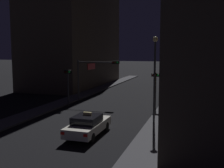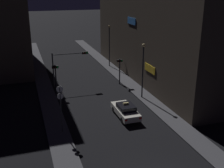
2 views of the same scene
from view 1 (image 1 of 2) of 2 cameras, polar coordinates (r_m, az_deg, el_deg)
sidewalk_left at (r=35.68m, az=-6.03°, el=-2.23°), size 2.07×57.04×0.15m
sidewalk_right at (r=32.85m, az=12.58°, el=-3.13°), size 2.07×57.04×0.15m
building_facade_left at (r=46.52m, az=-7.66°, el=11.53°), size 9.07×21.00×19.08m
taxi at (r=18.70m, az=-5.00°, el=-8.43°), size 1.83×4.46×1.62m
traffic_light_overhead at (r=30.23m, az=-3.61°, el=2.69°), size 4.84×0.42×4.71m
traffic_light_left_kerb at (r=28.79m, az=-9.09°, el=0.85°), size 0.80×0.42×3.78m
traffic_light_right_kerb at (r=27.20m, az=8.97°, el=0.26°), size 0.80×0.42×3.60m
street_lamp_near_block at (r=21.20m, az=8.81°, el=2.80°), size 0.40×0.40×6.58m
street_lamp_far_block at (r=35.87m, az=13.37°, el=4.20°), size 0.36×0.36×6.82m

